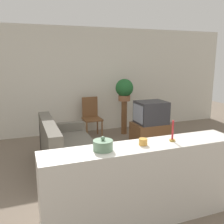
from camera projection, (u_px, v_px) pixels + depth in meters
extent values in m
plane|color=#756656|center=(126.00, 198.00, 3.51)|extent=(14.00, 14.00, 0.00)
cube|color=beige|center=(73.00, 81.00, 6.36)|extent=(9.00, 0.06, 2.70)
cube|color=#605B51|center=(70.00, 156.00, 4.40)|extent=(0.89, 1.75, 0.47)
cube|color=#605B51|center=(49.00, 134.00, 4.19)|extent=(0.20, 1.75, 0.42)
cube|color=#605B51|center=(81.00, 170.00, 3.65)|extent=(0.89, 0.16, 0.64)
cube|color=#605B51|center=(63.00, 138.00, 5.11)|extent=(0.89, 0.16, 0.64)
cube|color=brown|center=(150.00, 134.00, 5.67)|extent=(0.81, 0.58, 0.49)
cube|color=#333338|center=(151.00, 112.00, 5.56)|extent=(0.65, 0.55, 0.50)
cube|color=#939EB2|center=(138.00, 113.00, 5.45)|extent=(0.02, 0.45, 0.39)
cube|color=brown|center=(92.00, 119.00, 6.15)|extent=(0.44, 0.44, 0.04)
cube|color=brown|center=(90.00, 107.00, 6.28)|extent=(0.40, 0.04, 0.51)
cylinder|color=brown|center=(87.00, 131.00, 5.96)|extent=(0.04, 0.04, 0.43)
cylinder|color=brown|center=(102.00, 130.00, 6.09)|extent=(0.04, 0.04, 0.43)
cylinder|color=brown|center=(83.00, 127.00, 6.31)|extent=(0.04, 0.04, 0.43)
cylinder|color=brown|center=(97.00, 126.00, 6.44)|extent=(0.04, 0.04, 0.43)
cylinder|color=brown|center=(124.00, 117.00, 6.41)|extent=(0.15, 0.15, 0.87)
cylinder|color=#8E5B3D|center=(124.00, 98.00, 6.31)|extent=(0.30, 0.30, 0.14)
sphere|color=#23602D|center=(124.00, 88.00, 6.25)|extent=(0.45, 0.45, 0.45)
cube|color=silver|center=(143.00, 183.00, 2.94)|extent=(2.37, 0.44, 0.96)
cylinder|color=gray|center=(103.00, 145.00, 2.66)|extent=(0.21, 0.21, 0.11)
sphere|color=gray|center=(103.00, 138.00, 2.64)|extent=(0.05, 0.05, 0.05)
cylinder|color=gold|center=(143.00, 142.00, 2.83)|extent=(0.10, 0.10, 0.07)
cylinder|color=#B7933D|center=(172.00, 140.00, 2.96)|extent=(0.07, 0.07, 0.02)
cylinder|color=#B7282D|center=(173.00, 130.00, 2.94)|extent=(0.02, 0.02, 0.23)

